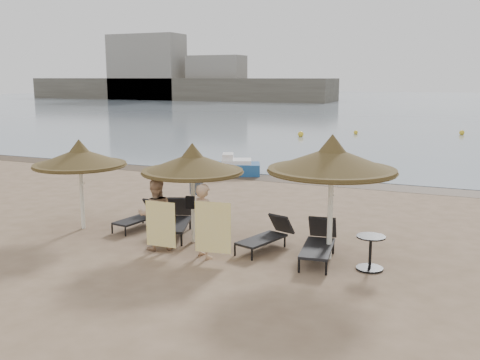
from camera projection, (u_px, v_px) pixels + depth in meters
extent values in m
plane|color=#91755A|center=(200.00, 246.00, 13.51)|extent=(160.00, 160.00, 0.00)
cube|color=slate|center=(427.00, 104.00, 85.87)|extent=(200.00, 140.00, 0.03)
cube|color=#493929|center=(304.00, 180.00, 22.01)|extent=(200.00, 1.60, 0.01)
cube|color=#5E584C|center=(176.00, 89.00, 100.87)|extent=(60.00, 10.00, 4.00)
cube|color=gray|center=(147.00, 67.00, 100.22)|extent=(14.00, 6.00, 12.00)
cube|color=gray|center=(217.00, 78.00, 96.15)|extent=(10.00, 5.00, 8.00)
cylinder|color=white|center=(82.00, 196.00, 14.88)|extent=(0.11, 0.11, 1.85)
cone|color=brown|center=(80.00, 157.00, 14.67)|extent=(2.55, 2.55, 0.48)
cone|color=brown|center=(79.00, 146.00, 14.62)|extent=(0.62, 0.62, 0.40)
cylinder|color=brown|center=(80.00, 165.00, 14.72)|extent=(2.50, 2.50, 0.09)
cylinder|color=white|center=(193.00, 206.00, 13.66)|extent=(0.11, 0.11, 1.88)
cone|color=brown|center=(192.00, 162.00, 13.45)|extent=(2.60, 2.60, 0.49)
cone|color=brown|center=(192.00, 151.00, 13.39)|extent=(0.63, 0.63, 0.40)
cylinder|color=brown|center=(193.00, 172.00, 13.49)|extent=(2.55, 2.55, 0.09)
cylinder|color=white|center=(330.00, 214.00, 12.35)|extent=(0.12, 0.12, 2.15)
cone|color=brown|center=(332.00, 159.00, 12.10)|extent=(2.96, 2.96, 0.56)
cone|color=brown|center=(332.00, 144.00, 12.04)|extent=(0.72, 0.72, 0.46)
cylinder|color=brown|center=(332.00, 170.00, 12.15)|extent=(2.90, 2.90, 0.10)
cylinder|color=black|center=(112.00, 229.00, 14.54)|extent=(0.04, 0.04, 0.25)
cylinder|color=black|center=(125.00, 232.00, 14.28)|extent=(0.04, 0.04, 0.25)
cylinder|color=black|center=(143.00, 219.00, 15.56)|extent=(0.04, 0.04, 0.25)
cylinder|color=black|center=(156.00, 221.00, 15.31)|extent=(0.04, 0.04, 0.25)
cube|color=black|center=(135.00, 220.00, 14.93)|extent=(0.75, 1.39, 0.05)
cube|color=black|center=(154.00, 207.00, 15.54)|extent=(0.60, 0.45, 0.50)
cylinder|color=black|center=(158.00, 240.00, 13.48)|extent=(0.05, 0.05, 0.30)
cylinder|color=black|center=(181.00, 240.00, 13.45)|extent=(0.05, 0.05, 0.30)
cylinder|color=black|center=(169.00, 224.00, 14.96)|extent=(0.05, 0.05, 0.30)
cylinder|color=black|center=(190.00, 224.00, 14.93)|extent=(0.05, 0.05, 0.30)
cube|color=black|center=(175.00, 224.00, 14.23)|extent=(1.18, 1.75, 0.06)
cube|color=black|center=(181.00, 206.00, 15.11)|extent=(0.78, 0.66, 0.61)
cylinder|color=black|center=(235.00, 250.00, 12.72)|extent=(0.05, 0.05, 0.26)
cylinder|color=black|center=(252.00, 255.00, 12.39)|extent=(0.05, 0.05, 0.26)
cylinder|color=black|center=(268.00, 238.00, 13.70)|extent=(0.05, 0.05, 0.26)
cylinder|color=black|center=(285.00, 242.00, 13.37)|extent=(0.05, 0.05, 0.26)
cube|color=black|center=(262.00, 239.00, 13.05)|extent=(0.97, 1.51, 0.06)
cube|color=black|center=(282.00, 224.00, 13.63)|extent=(0.67, 0.55, 0.53)
cylinder|color=black|center=(299.00, 266.00, 11.62)|extent=(0.05, 0.05, 0.30)
cylinder|color=black|center=(326.00, 269.00, 11.46)|extent=(0.05, 0.05, 0.30)
cylinder|color=black|center=(309.00, 246.00, 13.02)|extent=(0.05, 0.05, 0.30)
cylinder|color=black|center=(333.00, 248.00, 12.86)|extent=(0.05, 0.05, 0.30)
cube|color=black|center=(317.00, 248.00, 12.26)|extent=(0.85, 1.65, 0.06)
cube|color=black|center=(323.00, 227.00, 13.09)|extent=(0.71, 0.53, 0.60)
cylinder|color=black|center=(369.00, 268.00, 11.84)|extent=(0.59, 0.59, 0.04)
cylinder|color=black|center=(370.00, 253.00, 11.77)|extent=(0.06, 0.06, 0.72)
cylinder|color=black|center=(371.00, 237.00, 11.70)|extent=(0.64, 0.64, 0.03)
imported|color=tan|center=(155.00, 209.00, 13.06)|extent=(1.12, 1.02, 2.05)
imported|color=tan|center=(204.00, 215.00, 12.46)|extent=(1.12, 0.98, 2.06)
cube|color=yellow|center=(161.00, 224.00, 12.66)|extent=(0.79, 0.03, 1.11)
cube|color=yellow|center=(213.00, 228.00, 12.14)|extent=(0.85, 0.14, 1.20)
cube|color=white|center=(196.00, 187.00, 13.73)|extent=(0.35, 0.16, 0.43)
cube|color=black|center=(190.00, 202.00, 13.49)|extent=(0.23, 0.08, 0.32)
cube|color=#1E5494|center=(236.00, 169.00, 23.27)|extent=(2.32, 1.86, 0.50)
cube|color=white|center=(236.00, 162.00, 23.21)|extent=(1.57, 1.42, 0.23)
cube|color=white|center=(228.00, 157.00, 23.17)|extent=(0.73, 0.94, 0.32)
sphere|color=yellow|center=(301.00, 134.00, 37.99)|extent=(0.41, 0.41, 0.41)
sphere|color=yellow|center=(462.00, 133.00, 39.26)|extent=(0.37, 0.37, 0.37)
sphere|color=yellow|center=(356.00, 132.00, 39.73)|extent=(0.31, 0.31, 0.31)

